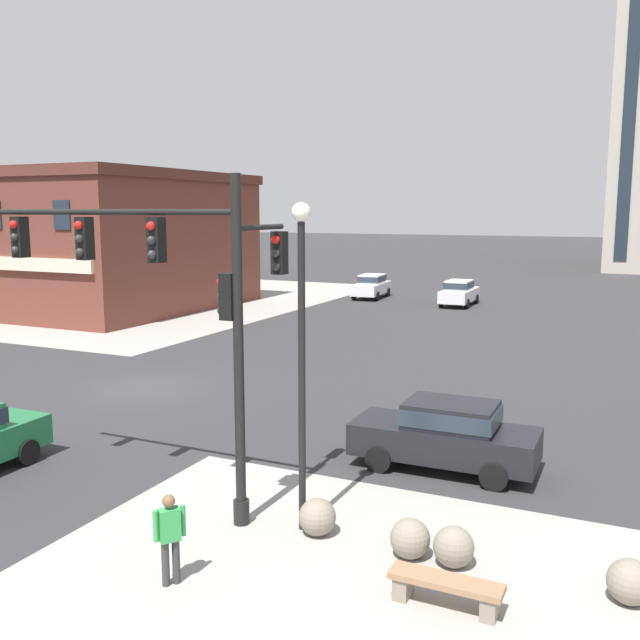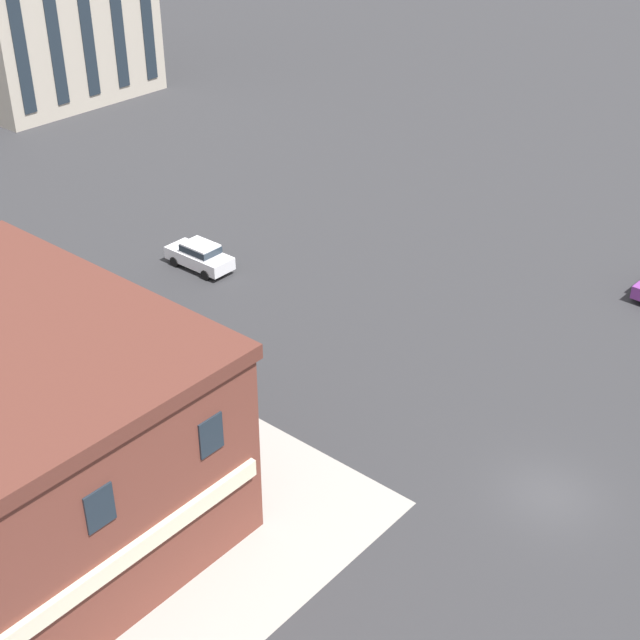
{
  "view_description": "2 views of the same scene",
  "coord_description": "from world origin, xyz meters",
  "px_view_note": "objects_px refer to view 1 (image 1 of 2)",
  "views": [
    {
      "loc": [
        15.81,
        -19.41,
        6.2
      ],
      "look_at": [
        4.05,
        5.91,
        1.85
      ],
      "focal_mm": 39.55,
      "sensor_mm": 36.0,
      "label": 1
    },
    {
      "loc": [
        -28.45,
        -11.48,
        25.98
      ],
      "look_at": [
        -1.57,
        11.29,
        4.94
      ],
      "focal_mm": 51.38,
      "sensor_mm": 36.0,
      "label": 2
    }
  ],
  "objects_px": {
    "bollard_sphere_curb_d": "(630,582)",
    "car_cross_eastbound": "(372,285)",
    "bollard_sphere_curb_a": "(317,517)",
    "street_lamp_corner_near": "(302,334)",
    "car_main_southbound_near": "(446,433)",
    "bench_near_signal": "(446,588)",
    "car_main_northbound_near": "(459,292)",
    "pedestrian_walking_east": "(170,534)",
    "bollard_sphere_curb_c": "(454,547)",
    "bollard_sphere_curb_b": "(410,538)",
    "traffic_signal_main": "(178,293)"
  },
  "relations": [
    {
      "from": "bollard_sphere_curb_d",
      "to": "car_cross_eastbound",
      "type": "relative_size",
      "value": 0.16
    },
    {
      "from": "bollard_sphere_curb_a",
      "to": "street_lamp_corner_near",
      "type": "xyz_separation_m",
      "value": [
        -0.37,
        0.1,
        3.54
      ]
    },
    {
      "from": "car_main_southbound_near",
      "to": "bench_near_signal",
      "type": "bearing_deg",
      "value": -75.12
    },
    {
      "from": "car_main_northbound_near",
      "to": "bollard_sphere_curb_a",
      "type": "bearing_deg",
      "value": -80.59
    },
    {
      "from": "bollard_sphere_curb_a",
      "to": "street_lamp_corner_near",
      "type": "height_order",
      "value": "street_lamp_corner_near"
    },
    {
      "from": "bench_near_signal",
      "to": "pedestrian_walking_east",
      "type": "distance_m",
      "value": 4.56
    },
    {
      "from": "street_lamp_corner_near",
      "to": "car_cross_eastbound",
      "type": "bearing_deg",
      "value": 108.7
    },
    {
      "from": "bollard_sphere_curb_c",
      "to": "pedestrian_walking_east",
      "type": "height_order",
      "value": "pedestrian_walking_east"
    },
    {
      "from": "bollard_sphere_curb_a",
      "to": "car_cross_eastbound",
      "type": "xyz_separation_m",
      "value": [
        -12.33,
        35.45,
        0.55
      ]
    },
    {
      "from": "street_lamp_corner_near",
      "to": "car_cross_eastbound",
      "type": "xyz_separation_m",
      "value": [
        -11.96,
        35.35,
        -2.98
      ]
    },
    {
      "from": "car_cross_eastbound",
      "to": "pedestrian_walking_east",
      "type": "bearing_deg",
      "value": -74.06
    },
    {
      "from": "bollard_sphere_curb_b",
      "to": "car_main_southbound_near",
      "type": "height_order",
      "value": "car_main_southbound_near"
    },
    {
      "from": "traffic_signal_main",
      "to": "bollard_sphere_curb_d",
      "type": "bearing_deg",
      "value": -0.36
    },
    {
      "from": "bollard_sphere_curb_d",
      "to": "street_lamp_corner_near",
      "type": "bearing_deg",
      "value": 178.29
    },
    {
      "from": "bollard_sphere_curb_c",
      "to": "bollard_sphere_curb_d",
      "type": "relative_size",
      "value": 1.0
    },
    {
      "from": "bollard_sphere_curb_c",
      "to": "car_main_southbound_near",
      "type": "relative_size",
      "value": 0.16
    },
    {
      "from": "bench_near_signal",
      "to": "car_cross_eastbound",
      "type": "distance_m",
      "value": 39.91
    },
    {
      "from": "traffic_signal_main",
      "to": "bollard_sphere_curb_a",
      "type": "xyz_separation_m",
      "value": [
        3.08,
        0.02,
        -4.2
      ]
    },
    {
      "from": "bench_near_signal",
      "to": "pedestrian_walking_east",
      "type": "xyz_separation_m",
      "value": [
        -4.34,
        -1.26,
        0.57
      ]
    },
    {
      "from": "pedestrian_walking_east",
      "to": "car_main_northbound_near",
      "type": "bearing_deg",
      "value": 96.52
    },
    {
      "from": "bollard_sphere_curb_b",
      "to": "street_lamp_corner_near",
      "type": "relative_size",
      "value": 0.11
    },
    {
      "from": "bollard_sphere_curb_a",
      "to": "bollard_sphere_curb_c",
      "type": "distance_m",
      "value": 2.69
    },
    {
      "from": "bollard_sphere_curb_b",
      "to": "car_cross_eastbound",
      "type": "bearing_deg",
      "value": 111.81
    },
    {
      "from": "car_cross_eastbound",
      "to": "bollard_sphere_curb_d",
      "type": "bearing_deg",
      "value": -63.3
    },
    {
      "from": "bench_near_signal",
      "to": "car_cross_eastbound",
      "type": "relative_size",
      "value": 0.4
    },
    {
      "from": "car_cross_eastbound",
      "to": "bollard_sphere_curb_a",
      "type": "bearing_deg",
      "value": -70.81
    },
    {
      "from": "bench_near_signal",
      "to": "car_main_southbound_near",
      "type": "relative_size",
      "value": 0.41
    },
    {
      "from": "bollard_sphere_curb_c",
      "to": "car_main_southbound_near",
      "type": "bearing_deg",
      "value": 106.54
    },
    {
      "from": "bollard_sphere_curb_c",
      "to": "street_lamp_corner_near",
      "type": "xyz_separation_m",
      "value": [
        -3.06,
        0.19,
        3.54
      ]
    },
    {
      "from": "traffic_signal_main",
      "to": "bollard_sphere_curb_c",
      "type": "relative_size",
      "value": 9.48
    },
    {
      "from": "bollard_sphere_curb_a",
      "to": "car_main_southbound_near",
      "type": "distance_m",
      "value": 4.7
    },
    {
      "from": "bench_near_signal",
      "to": "car_main_southbound_near",
      "type": "bearing_deg",
      "value": 104.88
    },
    {
      "from": "bollard_sphere_curb_b",
      "to": "pedestrian_walking_east",
      "type": "xyz_separation_m",
      "value": [
        -3.34,
        -2.58,
        0.53
      ]
    },
    {
      "from": "bollard_sphere_curb_a",
      "to": "car_main_northbound_near",
      "type": "xyz_separation_m",
      "value": [
        -5.64,
        34.01,
        0.55
      ]
    },
    {
      "from": "bollard_sphere_curb_a",
      "to": "bench_near_signal",
      "type": "xyz_separation_m",
      "value": [
        2.9,
        -1.43,
        -0.04
      ]
    },
    {
      "from": "traffic_signal_main",
      "to": "bollard_sphere_curb_c",
      "type": "bearing_deg",
      "value": -0.73
    },
    {
      "from": "bollard_sphere_curb_a",
      "to": "car_main_northbound_near",
      "type": "bearing_deg",
      "value": 99.41
    },
    {
      "from": "traffic_signal_main",
      "to": "bollard_sphere_curb_a",
      "type": "height_order",
      "value": "traffic_signal_main"
    },
    {
      "from": "traffic_signal_main",
      "to": "bollard_sphere_curb_d",
      "type": "xyz_separation_m",
      "value": [
        8.61,
        -0.05,
        -4.2
      ]
    },
    {
      "from": "car_main_northbound_near",
      "to": "bench_near_signal",
      "type": "bearing_deg",
      "value": -76.46
    },
    {
      "from": "bollard_sphere_curb_b",
      "to": "car_main_northbound_near",
      "type": "distance_m",
      "value": 34.95
    },
    {
      "from": "traffic_signal_main",
      "to": "car_main_southbound_near",
      "type": "height_order",
      "value": "traffic_signal_main"
    },
    {
      "from": "bollard_sphere_curb_d",
      "to": "pedestrian_walking_east",
      "type": "xyz_separation_m",
      "value": [
        -6.97,
        -2.61,
        0.53
      ]
    },
    {
      "from": "bollard_sphere_curb_a",
      "to": "traffic_signal_main",
      "type": "bearing_deg",
      "value": -179.6
    },
    {
      "from": "bollard_sphere_curb_b",
      "to": "car_cross_eastbound",
      "type": "distance_m",
      "value": 38.31
    },
    {
      "from": "pedestrian_walking_east",
      "to": "bollard_sphere_curb_b",
      "type": "bearing_deg",
      "value": 37.65
    },
    {
      "from": "street_lamp_corner_near",
      "to": "car_main_northbound_near",
      "type": "height_order",
      "value": "street_lamp_corner_near"
    },
    {
      "from": "bollard_sphere_curb_b",
      "to": "bollard_sphere_curb_c",
      "type": "bearing_deg",
      "value": 1.33
    },
    {
      "from": "pedestrian_walking_east",
      "to": "car_cross_eastbound",
      "type": "height_order",
      "value": "car_cross_eastbound"
    },
    {
      "from": "traffic_signal_main",
      "to": "car_main_northbound_near",
      "type": "xyz_separation_m",
      "value": [
        -2.56,
        34.04,
        -3.64
      ]
    }
  ]
}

